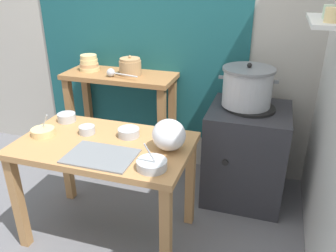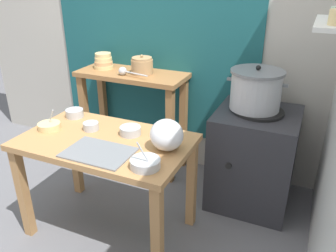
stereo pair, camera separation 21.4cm
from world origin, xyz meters
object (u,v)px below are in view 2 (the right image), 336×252
ladle (124,71)px  prep_bowl_2 (91,126)px  back_shelf_table (133,97)px  bowl_stack_enamel (104,61)px  prep_bowl_4 (49,126)px  prep_bowl_1 (75,113)px  prep_table (106,154)px  stove_block (253,158)px  prep_bowl_0 (145,163)px  serving_tray (99,152)px  plastic_bag (167,135)px  steamer_pot (256,90)px  prep_bowl_3 (130,130)px  clay_pot (142,66)px

ladle → prep_bowl_2: bearing=-78.6°
back_shelf_table → bowl_stack_enamel: (-0.29, 0.02, 0.28)m
prep_bowl_4 → prep_bowl_1: bearing=84.2°
prep_table → prep_bowl_2: size_ratio=10.48×
stove_block → prep_bowl_0: bearing=-114.8°
serving_tray → plastic_bag: (0.35, 0.21, 0.09)m
serving_tray → prep_bowl_1: size_ratio=3.12×
stove_block → prep_bowl_2: bearing=-146.4°
serving_tray → steamer_pot: bearing=52.3°
stove_block → serving_tray: 1.24m
stove_block → prep_bowl_0: (-0.44, -0.95, 0.36)m
prep_bowl_3 → prep_bowl_4: prep_bowl_4 is taller
ladle → prep_bowl_3: 0.79m
ladle → prep_bowl_4: 0.83m
ladle → prep_bowl_3: (0.42, -0.65, -0.19)m
prep_table → prep_bowl_3: bearing=48.1°
prep_bowl_2 → prep_bowl_3: size_ratio=0.75×
ladle → prep_bowl_0: ladle is taller
prep_table → clay_pot: clay_pot is taller
prep_bowl_2 → bowl_stack_enamel: bearing=117.2°
stove_block → steamer_pot: size_ratio=1.81×
back_shelf_table → prep_bowl_2: (0.13, -0.79, 0.07)m
clay_pot → prep_bowl_2: bearing=-88.5°
prep_bowl_1 → prep_bowl_2: bearing=-29.4°
clay_pot → bowl_stack_enamel: 0.40m
stove_block → prep_bowl_4: 1.52m
prep_table → ladle: (-0.30, 0.78, 0.33)m
prep_table → stove_block: 1.14m
plastic_bag → prep_bowl_4: bearing=-176.1°
clay_pot → bowl_stack_enamel: bearing=177.5°
clay_pot → prep_bowl_4: 0.96m
steamer_pot → prep_bowl_2: size_ratio=4.10×
prep_bowl_1 → prep_bowl_4: prep_bowl_4 is taller
clay_pot → prep_bowl_2: (0.02, -0.79, -0.22)m
steamer_pot → prep_bowl_1: (-1.20, -0.55, -0.17)m
back_shelf_table → ladle: 0.28m
stove_block → serving_tray: bearing=-129.8°
steamer_pot → prep_bowl_0: size_ratio=2.55×
back_shelf_table → ladle: (-0.01, -0.10, 0.26)m
prep_bowl_3 → prep_bowl_4: size_ratio=0.92×
clay_pot → prep_bowl_1: size_ratio=1.44×
clay_pot → prep_bowl_2: 0.83m
steamer_pot → bowl_stack_enamel: 1.38m
back_shelf_table → prep_bowl_3: back_shelf_table is taller
back_shelf_table → bowl_stack_enamel: bowl_stack_enamel is taller
prep_bowl_4 → back_shelf_table: bearing=81.2°
stove_block → prep_bowl_0: 1.11m
clay_pot → prep_bowl_1: bearing=-108.4°
bowl_stack_enamel → prep_bowl_2: (0.42, -0.81, -0.21)m
steamer_pot → plastic_bag: bearing=-117.1°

